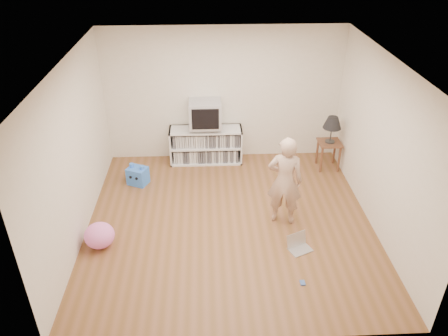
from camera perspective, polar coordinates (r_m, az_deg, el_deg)
name	(u,v)px	position (r m, az deg, el deg)	size (l,w,h in m)	color
ground	(230,222)	(7.06, 0.73, -7.04)	(4.50, 4.50, 0.00)	brown
walls	(230,151)	(6.36, 0.80, 2.30)	(4.52, 4.52, 2.60)	silver
ceiling	(231,63)	(5.86, 0.89, 13.58)	(4.50, 4.50, 0.01)	white
media_unit	(206,145)	(8.59, -2.37, 3.05)	(1.40, 0.45, 0.70)	white
dvd_deck	(206,127)	(8.41, -2.43, 5.33)	(0.45, 0.35, 0.07)	gray
crt_tv	(205,114)	(8.29, -2.47, 7.11)	(0.60, 0.53, 0.50)	#AAAAAF
side_table	(329,148)	(8.55, 13.55, 2.51)	(0.42, 0.42, 0.55)	brown
table_lamp	(332,123)	(8.32, 13.98, 5.71)	(0.34, 0.34, 0.52)	#333333
person	(285,181)	(6.75, 7.96, -1.70)	(0.54, 0.36, 1.48)	tan
laptop	(298,245)	(6.63, 9.69, -9.85)	(0.40, 0.37, 0.22)	silver
playing_cards	(303,283)	(6.13, 10.22, -14.54)	(0.07, 0.09, 0.02)	#4467B7
plush_blue	(138,176)	(8.08, -11.20, -0.97)	(0.42, 0.39, 0.39)	#3377FA
plush_pink	(99,235)	(6.75, -15.96, -8.47)	(0.44, 0.44, 0.38)	#FD76D2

